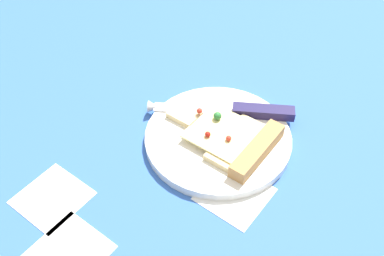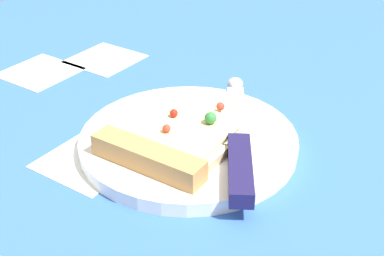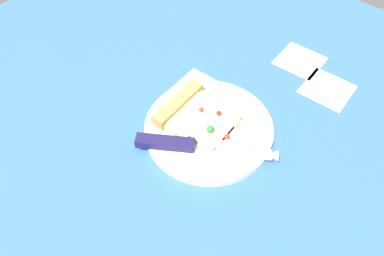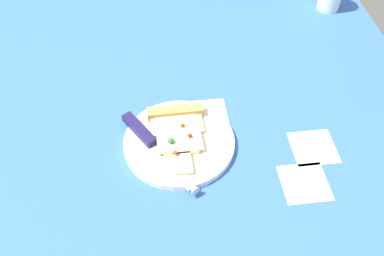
% 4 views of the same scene
% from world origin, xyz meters
% --- Properties ---
extents(ground_plane, '(1.35, 1.35, 0.03)m').
position_xyz_m(ground_plane, '(-0.00, 0.00, -0.01)').
color(ground_plane, '#3360B7').
rests_on(ground_plane, ground).
extents(plate, '(0.23, 0.23, 0.01)m').
position_xyz_m(plate, '(-0.09, -0.01, 0.01)').
color(plate, white).
rests_on(plate, ground_plane).
extents(pizza_slice, '(0.12, 0.18, 0.03)m').
position_xyz_m(pizza_slice, '(-0.09, -0.04, 0.02)').
color(pizza_slice, beige).
rests_on(pizza_slice, plate).
extents(knife, '(0.14, 0.22, 0.02)m').
position_xyz_m(knife, '(-0.04, -0.01, 0.02)').
color(knife, silver).
rests_on(knife, plate).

